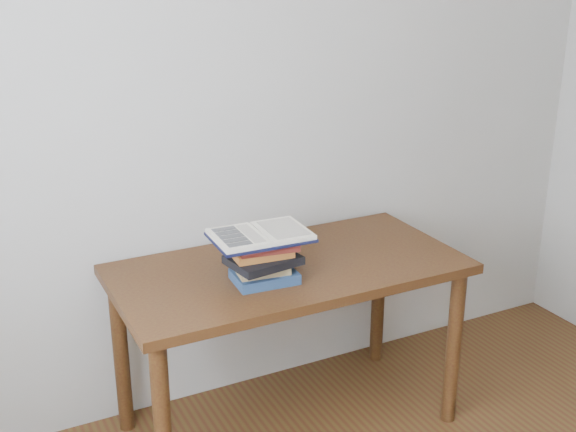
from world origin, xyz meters
TOP-DOWN VIEW (x-y plane):
  - desk at (0.04, 1.38)m, footprint 1.33×0.66m
  - book_stack at (-0.11, 1.30)m, footprint 0.26×0.21m
  - open_book at (-0.11, 1.32)m, footprint 0.35×0.25m

SIDE VIEW (x-z plane):
  - desk at x=0.04m, z-range 0.26..0.97m
  - book_stack at x=-0.11m, z-range 0.71..0.86m
  - open_book at x=-0.11m, z-range 0.86..0.89m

